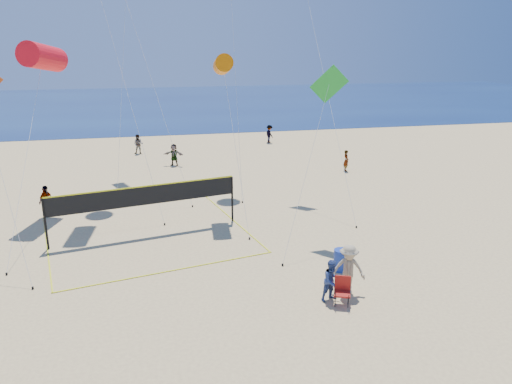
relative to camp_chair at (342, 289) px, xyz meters
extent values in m
cube|color=#101F4C|center=(-4.68, 58.48, -0.57)|extent=(140.00, 50.00, 0.03)
imported|color=navy|center=(-0.26, 0.36, 0.18)|extent=(0.88, 0.76, 1.53)
imported|color=tan|center=(0.51, 0.75, 0.35)|extent=(1.38, 1.10, 1.88)
imported|color=gray|center=(-11.77, 11.76, 0.25)|extent=(0.83, 1.05, 1.66)
imported|color=gray|center=(-4.68, 21.44, 0.22)|extent=(1.55, 1.01, 1.60)
imported|color=gray|center=(7.04, 17.33, 0.16)|extent=(0.38, 0.56, 1.49)
imported|color=gray|center=(-7.28, 25.93, 0.20)|extent=(0.87, 0.74, 1.57)
imported|color=gray|center=(4.11, 28.17, 0.20)|extent=(0.81, 1.13, 1.58)
cube|color=maroon|center=(-0.04, -0.09, -0.13)|extent=(0.71, 0.68, 0.06)
cube|color=maroon|center=(0.04, 0.11, 0.18)|extent=(0.54, 0.25, 0.56)
cylinder|color=black|center=(-0.32, -0.20, -0.33)|extent=(0.13, 0.27, 0.72)
cylinder|color=black|center=(-0.17, 0.18, -0.33)|extent=(0.13, 0.27, 0.72)
cylinder|color=black|center=(0.10, -0.37, -0.33)|extent=(0.13, 0.27, 0.72)
cylinder|color=black|center=(0.24, 0.01, -0.33)|extent=(0.13, 0.27, 0.72)
cylinder|color=navy|center=(0.94, 2.54, -0.14)|extent=(0.72, 0.72, 0.89)
cylinder|color=black|center=(-10.96, 7.22, 0.58)|extent=(0.10, 0.10, 2.34)
cylinder|color=black|center=(-2.39, 9.07, 0.58)|extent=(0.10, 0.10, 2.34)
cube|color=black|center=(-6.67, 8.15, 1.32)|extent=(8.58, 1.86, 0.88)
cube|color=yellow|center=(-6.67, 8.15, 1.78)|extent=(8.58, 1.87, 0.06)
cube|color=yellow|center=(-5.75, 3.86, -0.57)|extent=(8.78, 1.94, 0.02)
cube|color=yellow|center=(-7.60, 12.43, -0.57)|extent=(8.78, 1.94, 0.02)
cylinder|color=red|center=(-11.27, 12.87, 7.46)|extent=(2.10, 3.23, 1.63)
cylinder|color=silver|center=(-11.69, 8.85, 3.46)|extent=(0.85, 8.04, 8.00)
cylinder|color=black|center=(-12.11, 4.84, -0.53)|extent=(0.08, 0.08, 0.10)
cylinder|color=silver|center=(-7.25, 11.17, 5.88)|extent=(2.89, 4.07, 12.83)
cylinder|color=black|center=(-5.81, 9.15, -0.53)|extent=(0.08, 0.08, 0.10)
cylinder|color=#D26802|center=(-2.51, 10.57, 7.11)|extent=(1.01, 2.14, 1.14)
cylinder|color=silver|center=(-2.27, 8.51, 3.29)|extent=(0.51, 4.15, 7.65)
cylinder|color=black|center=(-2.02, 6.44, -0.53)|extent=(0.08, 0.08, 0.10)
cylinder|color=silver|center=(-11.81, 5.28, 3.04)|extent=(1.94, 3.79, 7.15)
cylinder|color=black|center=(-10.85, 3.39, -0.53)|extent=(0.08, 0.08, 0.10)
cube|color=green|center=(1.63, 6.64, 6.42)|extent=(1.56, 0.80, 1.71)
cylinder|color=silver|center=(0.19, 5.02, 2.94)|extent=(2.89, 3.27, 6.96)
cylinder|color=black|center=(-1.24, 3.39, -0.53)|extent=(0.08, 0.08, 0.10)
cylinder|color=silver|center=(3.08, 10.71, 5.50)|extent=(0.69, 7.82, 12.09)
cylinder|color=black|center=(3.42, 6.80, -0.53)|extent=(0.08, 0.08, 0.10)
cylinder|color=silver|center=(-6.08, 14.06, 6.48)|extent=(3.77, 4.79, 14.03)
cylinder|color=black|center=(-4.20, 11.67, -0.53)|extent=(0.08, 0.08, 0.10)
cylinder|color=silver|center=(-1.24, 14.13, 5.39)|extent=(0.26, 4.64, 11.85)
cylinder|color=black|center=(-1.37, 11.82, -0.53)|extent=(0.08, 0.08, 0.10)
cylinder|color=silver|center=(-7.68, 18.72, 6.84)|extent=(1.51, 6.44, 14.76)
cylinder|color=black|center=(-8.43, 15.51, -0.53)|extent=(0.08, 0.08, 0.10)
camera|label=1|loc=(-6.16, -14.62, 8.35)|focal=35.00mm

